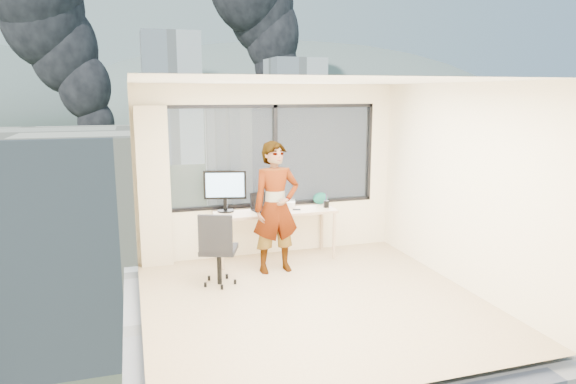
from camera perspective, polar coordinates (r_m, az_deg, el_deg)
name	(u,v)px	position (r m, az deg, el deg)	size (l,w,h in m)	color
floor	(312,300)	(6.36, 2.72, -11.91)	(4.00, 4.00, 0.01)	tan
ceiling	(314,81)	(5.86, 2.96, 12.22)	(4.00, 4.00, 0.01)	white
wall_front	(399,242)	(4.20, 12.23, -5.51)	(4.00, 0.01, 2.60)	#FAEBC1
wall_left	(135,206)	(5.62, -16.70, -1.53)	(0.01, 4.00, 2.60)	#FAEBC1
wall_right	(460,186)	(6.91, 18.63, 0.64)	(0.01, 4.00, 2.60)	#FAEBC1
window_wall	(272,156)	(7.84, -1.82, 4.06)	(3.30, 0.16, 1.55)	black
curtain	(154,188)	(7.50, -14.69, 0.49)	(0.45, 0.14, 2.30)	beige
desk	(275,234)	(7.73, -1.45, -4.75)	(1.80, 0.60, 0.75)	tan
chair	(219,247)	(6.74, -7.72, -6.11)	(0.51, 0.51, 1.00)	black
person	(276,207)	(7.07, -1.35, -1.73)	(0.67, 0.44, 1.83)	#2D2D33
monitor	(225,191)	(7.54, -7.01, 0.13)	(0.62, 0.13, 0.62)	black
game_console	(285,203)	(7.93, -0.38, -1.25)	(0.32, 0.27, 0.08)	white
laptop	(265,203)	(7.60, -2.56, -1.19)	(0.37, 0.39, 0.24)	black
cellphone	(297,209)	(7.65, 0.97, -1.95)	(0.12, 0.05, 0.01)	black
pen_cup	(326,204)	(7.82, 4.29, -1.34)	(0.08, 0.08, 0.11)	black
handbag	(320,198)	(8.05, 3.63, -0.70)	(0.24, 0.12, 0.18)	#0B463C
exterior_ground	(140,163)	(126.59, -16.15, 3.16)	(400.00, 400.00, 0.04)	#515B3D
near_bldg_a	(23,241)	(37.40, -27.43, -4.89)	(16.00, 12.00, 14.00)	beige
near_bldg_b	(294,187)	(46.48, 0.66, 0.56)	(14.00, 13.00, 16.00)	white
near_bldg_c	(534,231)	(47.73, 25.75, -3.97)	(12.00, 10.00, 10.00)	beige
far_tower_b	(172,98)	(125.91, -12.82, 10.13)	(13.00, 13.00, 30.00)	silver
far_tower_c	(295,104)	(152.94, 0.73, 9.77)	(15.00, 15.00, 26.00)	silver
hill_b	(290,117)	(341.51, 0.22, 8.31)	(300.00, 220.00, 96.00)	slate
tree_b	(264,331)	(27.05, -2.64, -15.23)	(7.60, 7.60, 9.00)	#27501A
tree_c	(382,207)	(52.71, 10.38, -1.69)	(8.40, 8.40, 10.00)	#27501A
smoke_plume_b	(296,20)	(186.15, 0.85, 18.64)	(30.00, 18.00, 70.00)	black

